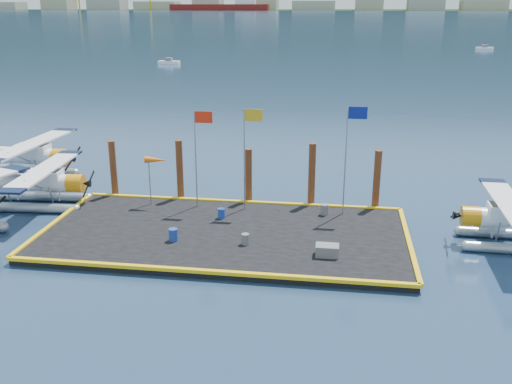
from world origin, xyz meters
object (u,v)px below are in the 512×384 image
Objects in this scene: seaplane_c at (29,158)px; drum_0 at (221,213)px; piling_4 at (377,182)px; piling_2 at (249,178)px; drum_3 at (173,235)px; piling_1 at (180,172)px; seaplane_b at (40,185)px; crate at (327,250)px; drum_1 at (245,239)px; windsock at (156,161)px; piling_0 at (114,171)px; flagpole_red at (199,144)px; flagpole_yellow at (248,144)px; drum_4 at (325,210)px; flagpole_blue at (350,145)px; piling_3 at (312,177)px.

seaplane_c is 17.25m from drum_0.
drum_0 is 9.80m from piling_4.
drum_0 is 0.16× the size of piling_2.
piling_1 reaches higher than drum_3.
seaplane_b is 8.21× the size of crate.
drum_1 is at bearing 66.81° from seaplane_b.
drum_3 is at bearing 59.93° from seaplane_b.
windsock is 4.02m from piling_0.
drum_0 is 0.10× the size of flagpole_red.
piling_0 is (-7.90, 3.39, 1.31)m from drum_0.
flagpole_yellow is 3.07m from piling_2.
seaplane_b is 14.07× the size of drum_3.
drum_3 is at bearing -178.75° from drum_1.
piling_2 is at bearing 158.52° from drum_4.
drum_3 is at bearing -112.80° from piling_2.
piling_1 is at bearing 180.00° from piling_4.
piling_1 reaches higher than drum_0.
crate is 0.29× the size of piling_0.
drum_1 is at bearing -39.74° from windsock.
piling_0 is at bearing 173.99° from flagpole_blue.
seaplane_b is 12.17m from drum_0.
piling_2 is at bearing 97.21° from flagpole_yellow.
piling_4 is (8.00, 0.00, 0.10)m from piling_2.
piling_0 is at bearing 180.00° from piling_1.
drum_0 is (12.07, -1.35, -0.77)m from seaplane_b.
seaplane_b is 8.93m from piling_1.
piling_2 reaches higher than drum_0.
piling_1 is at bearing 99.29° from seaplane_b.
seaplane_b is 2.38× the size of piling_0.
piling_4 reaches higher than seaplane_b.
piling_3 reaches higher than seaplane_b.
flagpole_red reaches higher than drum_1.
seaplane_b is 7.86m from windsock.
piling_0 reaches higher than drum_1.
piling_2 is (16.93, -3.41, 0.28)m from seaplane_c.
drum_4 is 10.74m from windsock.
crate is at bearing -29.89° from windsock.
flagpole_red is (14.14, -5.01, 2.77)m from seaplane_c.
drum_4 is 0.55× the size of crate.
drum_4 is (18.08, 0.10, -0.75)m from seaplane_b.
windsock reaches higher than drum_1.
windsock is (-2.73, 0.00, -1.17)m from flagpole_red.
drum_1 is 8.94m from piling_1.
flagpole_yellow is (17.13, -5.01, 2.89)m from seaplane_c.
piling_2 is at bearing 180.00° from piling_4.
crate is (4.31, -0.82, -0.00)m from drum_1.
crate is at bearing 68.73° from seaplane_b.
piling_3 is (-0.91, 1.93, 1.43)m from drum_4.
seaplane_c is 25.16m from piling_4.
drum_0 reaches higher than drum_1.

